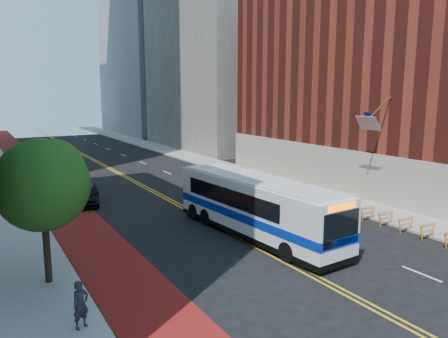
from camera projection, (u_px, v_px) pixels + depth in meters
ground at (320, 280)px, 20.88m from camera, size 160.00×160.00×0.00m
sidewalk_right at (223, 167)px, 52.35m from camera, size 4.00×140.00×0.15m
bus_lane_paint at (44, 185)px, 42.39m from camera, size 3.60×140.00×0.01m
center_line_inner at (124, 177)px, 46.32m from camera, size 0.14×140.00×0.01m
center_line_outer at (127, 177)px, 46.49m from camera, size 0.14×140.00×0.01m
lane_dashes at (143, 163)px, 55.59m from camera, size 0.14×98.20×0.01m
brick_building at (414, 69)px, 40.08m from camera, size 18.73×36.00×22.00m
midrise_right_near at (226, 22)px, 69.67m from camera, size 18.00×26.00×40.00m
midrise_right_far at (160, 5)px, 94.39m from camera, size 20.00×28.00×55.00m
construction_barriers at (395, 219)px, 28.44m from camera, size 1.42×10.91×1.00m
street_tree at (43, 181)px, 19.59m from camera, size 4.20×4.20×6.70m
transit_bus at (255, 206)px, 27.05m from camera, size 3.91×13.56×3.68m
car_a at (87, 195)px, 34.89m from camera, size 2.93×4.95×1.58m
car_b at (56, 173)px, 44.50m from camera, size 2.18×4.52×1.43m
car_c at (40, 160)px, 52.77m from camera, size 3.15×5.66×1.55m
pedestrian at (81, 305)px, 16.20m from camera, size 0.79×0.67×1.84m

